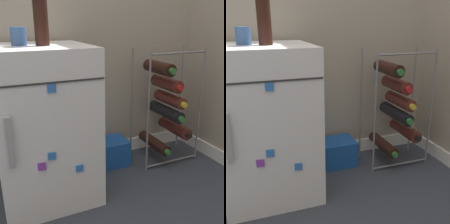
{
  "view_description": "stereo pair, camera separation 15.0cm",
  "coord_description": "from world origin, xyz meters",
  "views": [
    {
      "loc": [
        -0.44,
        -1.11,
        0.93
      ],
      "look_at": [
        0.22,
        0.31,
        0.4
      ],
      "focal_mm": 45.0,
      "sensor_mm": 36.0,
      "label": 1
    },
    {
      "loc": [
        -0.3,
        -1.17,
        0.93
      ],
      "look_at": [
        0.22,
        0.31,
        0.4
      ],
      "focal_mm": 45.0,
      "sensor_mm": 36.0,
      "label": 2
    }
  ],
  "objects": [
    {
      "name": "fridge_top_cup",
      "position": [
        -0.27,
        0.28,
        0.85
      ],
      "size": [
        0.07,
        0.07,
        0.08
      ],
      "color": "#335184",
      "rests_on": "mini_fridge"
    },
    {
      "name": "wine_rack",
      "position": [
        0.63,
        0.35,
        0.38
      ],
      "size": [
        0.41,
        0.33,
        0.76
      ],
      "color": "slate",
      "rests_on": "ground_plane"
    },
    {
      "name": "soda_box",
      "position": [
        0.26,
        0.43,
        0.08
      ],
      "size": [
        0.22,
        0.19,
        0.17
      ],
      "color": "#194C9E",
      "rests_on": "ground_plane"
    },
    {
      "name": "ground_plane",
      "position": [
        0.0,
        0.0,
        0.0
      ],
      "size": [
        14.0,
        14.0,
        0.0
      ],
      "primitive_type": "plane",
      "color": "#333842"
    },
    {
      "name": "fridge_top_bottle",
      "position": [
        -0.17,
        0.23,
        0.93
      ],
      "size": [
        0.07,
        0.07,
        0.28
      ],
      "color": "black",
      "rests_on": "mini_fridge"
    },
    {
      "name": "mini_fridge",
      "position": [
        -0.19,
        0.27,
        0.4
      ],
      "size": [
        0.49,
        0.52,
        0.81
      ],
      "color": "white",
      "rests_on": "ground_plane"
    }
  ]
}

